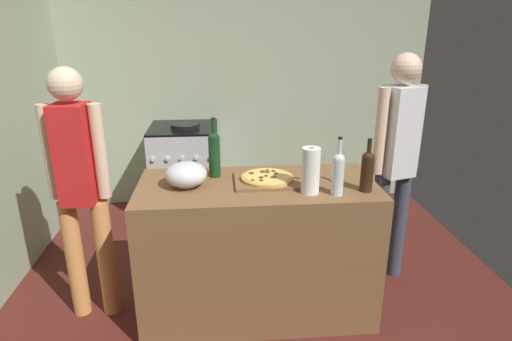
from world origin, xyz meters
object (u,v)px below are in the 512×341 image
wine_bottle_amber (367,169)px  person_in_stripes (80,184)px  mixing_bowl (186,174)px  wine_bottle_clear (214,152)px  person_in_red (396,157)px  pizza (267,177)px  stove (186,171)px  wine_bottle_dark (338,172)px  paper_towel_roll (311,171)px

wine_bottle_amber → person_in_stripes: (-1.70, 0.21, -0.12)m
mixing_bowl → person_in_stripes: 0.65m
wine_bottle_clear → person_in_red: (1.25, 0.14, -0.11)m
pizza → wine_bottle_clear: 0.37m
mixing_bowl → stove: mixing_bowl is taller
mixing_bowl → wine_bottle_amber: 1.07m
mixing_bowl → wine_bottle_clear: (0.17, 0.17, 0.08)m
pizza → wine_bottle_amber: (0.56, -0.19, 0.10)m
pizza → person_in_red: size_ratio=0.20×
wine_bottle_amber → person_in_red: 0.60m
wine_bottle_dark → mixing_bowl: bearing=167.2°
stove → person_in_stripes: person_in_stripes is taller
paper_towel_roll → person_in_red: person_in_red is taller
wine_bottle_clear → person_in_red: person_in_red is taller
pizza → wine_bottle_amber: wine_bottle_amber is taller
wine_bottle_amber → person_in_red: bearing=51.5°
stove → person_in_red: 2.05m
pizza → person_in_red: (0.93, 0.27, 0.02)m
stove → person_in_stripes: bearing=-108.9°
pizza → mixing_bowl: mixing_bowl is taller
stove → person_in_stripes: (-0.51, -1.49, 0.46)m
pizza → paper_towel_roll: 0.32m
wine_bottle_amber → pizza: bearing=161.3°
pizza → mixing_bowl: (-0.49, -0.03, 0.05)m
wine_bottle_dark → stove: 2.09m
person_in_stripes → person_in_red: (2.06, 0.25, 0.03)m
pizza → wine_bottle_dark: (0.38, -0.23, 0.11)m
paper_towel_roll → wine_bottle_dark: 0.15m
mixing_bowl → wine_bottle_clear: wine_bottle_clear is taller
paper_towel_roll → wine_bottle_clear: size_ratio=0.72×
pizza → mixing_bowl: 0.49m
paper_towel_roll → wine_bottle_clear: wine_bottle_clear is taller
pizza → stove: 1.70m
wine_bottle_dark → wine_bottle_clear: wine_bottle_clear is taller
pizza → person_in_red: 0.97m
mixing_bowl → paper_towel_roll: paper_towel_roll is taller
pizza → person_in_stripes: bearing=178.9°
wine_bottle_amber → wine_bottle_clear: 0.94m
wine_bottle_dark → person_in_stripes: person_in_stripes is taller
mixing_bowl → wine_bottle_amber: size_ratio=0.79×
mixing_bowl → person_in_stripes: (-0.64, 0.06, -0.06)m
person_in_red → pizza: bearing=-163.6°
wine_bottle_amber → paper_towel_roll: bearing=179.9°
paper_towel_roll → stove: (-0.85, 1.70, -0.58)m
wine_bottle_clear → wine_bottle_amber: bearing=-20.1°
mixing_bowl → pizza: bearing=3.9°
stove → wine_bottle_clear: bearing=-77.5°
pizza → stove: pizza is taller
person_in_stripes → wine_bottle_dark: bearing=-9.5°
pizza → mixing_bowl: bearing=-176.1°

